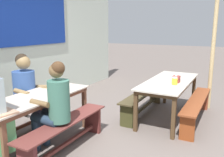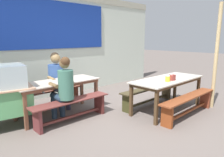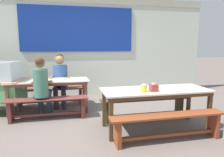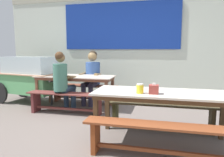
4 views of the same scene
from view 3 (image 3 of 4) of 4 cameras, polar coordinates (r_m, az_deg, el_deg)
The scene contains 12 objects.
ground_plane at distance 3.94m, azimuth -2.41°, elevation -12.95°, with size 40.00×40.00×0.00m, color #6A5F58.
backdrop_wall at distance 6.13m, azimuth -6.85°, elevation 9.27°, with size 7.19×0.23×2.85m.
dining_table_far at distance 4.78m, azimuth -17.14°, elevation -1.30°, with size 1.75×0.68×0.72m.
dining_table_near at distance 3.69m, azimuth 11.96°, elevation -3.99°, with size 1.89×0.74×0.72m.
bench_far_back at distance 5.35m, azimuth -16.58°, elevation -4.10°, with size 1.70×0.31×0.43m.
bench_far_front at distance 4.37m, azimuth -17.40°, elevation -7.20°, with size 1.62×0.32×0.43m.
bench_near_back at distance 4.23m, azimuth 8.96°, elevation -7.25°, with size 1.79×0.28×0.43m.
bench_near_front at distance 3.36m, azimuth 15.38°, elevation -11.77°, with size 1.85×0.27×0.43m.
person_left_back_turned at distance 4.37m, azimuth -18.89°, elevation -1.68°, with size 0.41×0.57×1.27m.
person_center_facing at distance 5.19m, azimuth -14.15°, elevation 0.51°, with size 0.48×0.60×1.28m.
tissue_box at distance 3.49m, azimuth 11.46°, elevation -2.53°, with size 0.13×0.12×0.14m.
condiment_jar at distance 3.41m, azimuth 8.76°, elevation -2.68°, with size 0.10×0.10×0.13m.
Camera 3 is at (-0.64, -3.60, 1.47)m, focal length 33.01 mm.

